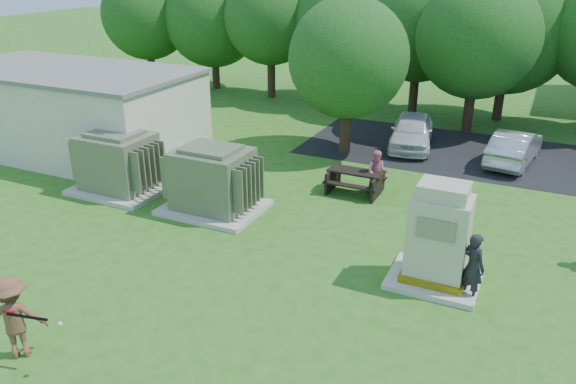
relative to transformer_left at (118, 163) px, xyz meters
The scene contains 15 objects.
ground 7.96m from the transformer_left, 34.70° to the right, with size 120.00×120.00×0.00m, color #2D6619.
service_building 5.19m from the transformer_left, 150.95° to the left, with size 10.00×5.00×3.20m, color beige.
service_building_roof 5.64m from the transformer_left, 150.95° to the left, with size 10.20×5.20×0.15m, color slate.
parking_strip 16.25m from the transformer_left, 33.69° to the left, with size 20.00×6.00×0.01m, color #232326.
transformer_left is the anchor object (origin of this frame).
transformer_right 3.70m from the transformer_left, ahead, with size 3.00×2.40×2.07m.
generator_cabinet 10.91m from the transformer_left, ahead, with size 2.14×1.75×2.61m.
picnic_table 7.93m from the transformer_left, 23.93° to the left, with size 1.82×1.37×0.78m.
batter 8.51m from the transformer_left, 62.51° to the right, with size 1.14×0.65×1.76m, color brown.
person_by_generator 11.83m from the transformer_left, ahead, with size 0.61×0.40×1.67m, color black.
person_at_picnic 8.63m from the transformer_left, 23.45° to the left, with size 0.73×0.57×1.50m, color #DA7381.
car_white 11.75m from the transformer_left, 48.72° to the left, with size 1.63×4.05×1.38m, color silver.
car_silver_a 14.55m from the transformer_left, 36.02° to the left, with size 1.36×3.89×1.28m, color #AEAEB3.
batting_equipment 8.93m from the transformer_left, 59.46° to the right, with size 1.38×0.24×0.13m.
tree_row 16.56m from the transformer_left, 59.50° to the left, with size 41.30×13.30×7.30m.
Camera 1 is at (6.13, -9.00, 7.39)m, focal length 35.00 mm.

